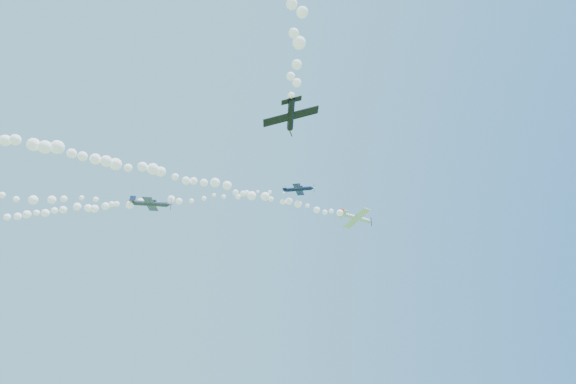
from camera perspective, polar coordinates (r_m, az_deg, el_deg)
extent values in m
cylinder|color=silver|center=(99.93, 7.98, -3.02)|extent=(6.59, 2.65, 1.12)
cone|color=silver|center=(101.70, 9.68, -3.47)|extent=(1.00, 1.05, 0.90)
cone|color=#A12212|center=(101.95, 9.91, -3.53)|extent=(0.41, 0.38, 0.32)
cube|color=black|center=(101.88, 9.85, -3.51)|extent=(0.12, 0.32, 2.08)
cube|color=silver|center=(99.99, 8.12, -3.12)|extent=(3.23, 8.25, 0.78)
cube|color=silver|center=(98.56, 6.52, -2.62)|extent=(1.48, 2.97, 0.32)
cube|color=#A12212|center=(98.84, 6.46, -2.31)|extent=(1.06, 0.40, 1.35)
sphere|color=black|center=(100.60, 8.41, -2.94)|extent=(0.94, 0.99, 0.87)
cylinder|color=#0D173C|center=(92.41, 1.13, 0.33)|extent=(4.83, 3.72, 0.79)
cone|color=#0D173C|center=(92.10, 2.92, 0.47)|extent=(0.93, 0.95, 0.72)
cone|color=silver|center=(92.06, 3.17, 0.49)|extent=(0.37, 0.36, 0.25)
cube|color=black|center=(92.07, 3.11, 0.49)|extent=(0.22, 0.46, 1.69)
cube|color=#0D173C|center=(92.35, 1.27, 0.28)|extent=(3.81, 6.51, 1.51)
cube|color=#0D173C|center=(92.76, -0.35, 0.24)|extent=(1.61, 2.41, 0.56)
cube|color=silver|center=(92.93, -0.40, 0.52)|extent=(0.89, 0.62, 1.07)
sphere|color=black|center=(92.44, 1.59, 0.57)|extent=(0.89, 0.96, 0.77)
cylinder|color=#323648|center=(90.65, -16.13, -1.33)|extent=(6.42, 3.03, 0.93)
cone|color=#323648|center=(90.06, -13.94, -1.47)|extent=(1.01, 1.07, 0.87)
cone|color=navy|center=(89.99, -13.63, -1.49)|extent=(0.41, 0.39, 0.30)
cube|color=black|center=(90.01, -13.71, -1.48)|extent=(0.12, 0.58, 2.04)
cube|color=#323648|center=(90.56, -15.97, -1.41)|extent=(2.64, 8.00, 1.83)
cube|color=#323648|center=(91.25, -17.93, -1.17)|extent=(1.27, 2.86, 0.68)
cube|color=navy|center=(91.44, -17.93, -0.82)|extent=(1.06, 0.50, 1.29)
sphere|color=black|center=(90.60, -15.53, -1.12)|extent=(0.89, 1.02, 0.93)
cylinder|color=black|center=(59.13, 0.33, 9.19)|extent=(1.53, 5.83, 1.07)
cone|color=black|center=(61.62, 0.22, 7.42)|extent=(0.85, 0.80, 0.81)
cone|color=gold|center=(61.97, 0.20, 7.19)|extent=(0.30, 0.33, 0.28)
cube|color=black|center=(61.88, 0.21, 7.25)|extent=(0.73, 0.12, 1.76)
cube|color=black|center=(59.25, 0.36, 8.96)|extent=(6.87, 2.90, 2.51)
cube|color=black|center=(57.13, 0.42, 10.80)|extent=(2.49, 1.32, 0.93)
cube|color=gold|center=(57.38, 0.24, 11.24)|extent=(0.65, 0.94, 1.16)
sphere|color=black|center=(59.98, 0.19, 8.98)|extent=(1.01, 0.84, 0.91)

